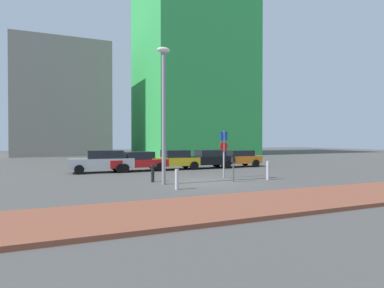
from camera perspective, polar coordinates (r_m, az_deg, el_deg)
name	(u,v)px	position (r m, az deg, el deg)	size (l,w,h in m)	color
ground_plane	(206,182)	(17.80, 2.53, -6.76)	(120.00, 120.00, 0.00)	#4C4947
sidewalk_brick	(281,201)	(12.52, 15.47, -9.70)	(40.00, 3.79, 0.14)	brown
parked_car_silver	(102,161)	(23.79, -15.49, -2.89)	(4.50, 2.07, 1.56)	#B7BABF
parked_car_red	(138,161)	(24.32, -9.51, -2.97)	(4.30, 2.09, 1.43)	red
parked_car_yellow	(174,160)	(25.22, -3.18, -2.75)	(4.01, 2.07, 1.50)	gold
parked_car_black	(207,159)	(26.30, 2.68, -2.59)	(4.28, 2.06, 1.48)	black
parked_car_orange	(237,158)	(27.81, 7.85, -2.49)	(4.31, 1.97, 1.40)	orange
parking_sign_post	(224,149)	(19.73, 5.62, -0.80)	(0.60, 0.14, 2.85)	gray
parking_meter	(233,166)	(18.01, 7.30, -3.84)	(0.18, 0.14, 1.36)	#4C4C51
street_lamp	(164,104)	(16.98, -5.01, 7.03)	(0.70, 0.36, 7.13)	gray
traffic_bollard_near	(153,173)	(17.98, -6.93, -5.12)	(0.18, 0.18, 0.97)	black
traffic_bollard_mid	(268,170)	(19.32, 13.20, -4.55)	(0.17, 0.17, 1.09)	#B7B7BC
traffic_bollard_far	(177,179)	(15.20, -2.69, -6.24)	(0.17, 0.17, 0.96)	#B7B7BC
building_colorful_midrise	(191,67)	(53.63, -0.15, 13.43)	(15.71, 16.72, 28.09)	green
building_under_construction	(62,101)	(52.69, -21.90, 7.11)	(13.02, 10.93, 16.31)	gray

